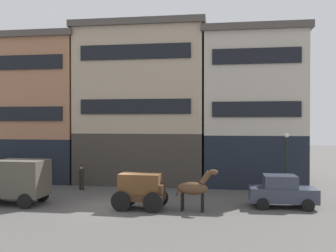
{
  "coord_description": "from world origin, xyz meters",
  "views": [
    {
      "loc": [
        6.11,
        -20.32,
        4.87
      ],
      "look_at": [
        2.88,
        1.93,
        4.6
      ],
      "focal_mm": 39.57,
      "sensor_mm": 36.0,
      "label": 1
    }
  ],
  "objects": [
    {
      "name": "streetlamp_curbside",
      "position": [
        10.45,
        5.46,
        2.67
      ],
      "size": [
        0.32,
        0.32,
        4.12
      ],
      "color": "black",
      "rests_on": "ground_plane"
    },
    {
      "name": "pedestrian_officer",
      "position": [
        -3.75,
        4.78,
        0.98
      ],
      "size": [
        0.5,
        0.5,
        1.79
      ],
      "color": "black",
      "rests_on": "ground_plane"
    },
    {
      "name": "ground_plane",
      "position": [
        0.0,
        0.0,
        0.0
      ],
      "size": [
        120.0,
        120.0,
        0.0
      ],
      "primitive_type": "plane",
      "color": "#4C4947"
    },
    {
      "name": "building_center_right",
      "position": [
        8.52,
        9.66,
        5.98
      ],
      "size": [
        7.83,
        6.94,
        11.88
      ],
      "color": "black",
      "rests_on": "ground_plane"
    },
    {
      "name": "draft_horse",
      "position": [
        4.64,
        -0.28,
        1.27
      ],
      "size": [
        2.35,
        0.68,
        2.3
      ],
      "color": "#513823",
      "rests_on": "ground_plane"
    },
    {
      "name": "sedan_dark",
      "position": [
        9.52,
        1.34,
        0.91
      ],
      "size": [
        3.72,
        1.9,
        1.83
      ],
      "color": "#333847",
      "rests_on": "ground_plane"
    },
    {
      "name": "building_center_left",
      "position": [
        -0.25,
        9.66,
        6.31
      ],
      "size": [
        10.41,
        6.94,
        12.55
      ],
      "color": "#38332D",
      "rests_on": "ground_plane"
    },
    {
      "name": "delivery_truck_near",
      "position": [
        -6.07,
        -0.12,
        1.42
      ],
      "size": [
        4.39,
        2.21,
        2.62
      ],
      "color": "#2D3823",
      "rests_on": "ground_plane"
    },
    {
      "name": "building_far_left",
      "position": [
        -8.77,
        9.66,
        6.01
      ],
      "size": [
        7.33,
        6.94,
        11.94
      ],
      "color": "black",
      "rests_on": "ground_plane"
    },
    {
      "name": "cargo_wagon",
      "position": [
        1.69,
        -0.28,
        1.15
      ],
      "size": [
        2.97,
        1.64,
        1.98
      ],
      "color": "#3D2819",
      "rests_on": "ground_plane"
    }
  ]
}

